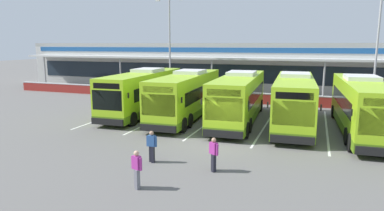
% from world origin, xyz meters
% --- Properties ---
extents(ground_plane, '(200.00, 200.00, 0.00)m').
position_xyz_m(ground_plane, '(0.00, 0.00, 0.00)').
color(ground_plane, '#605E5B').
extents(terminal_building, '(70.00, 13.00, 6.00)m').
position_xyz_m(terminal_building, '(-0.00, 26.91, 3.01)').
color(terminal_building, '#B7B7B2').
rests_on(terminal_building, ground).
extents(red_barrier_wall, '(60.00, 0.40, 1.10)m').
position_xyz_m(red_barrier_wall, '(0.00, 14.50, 0.56)').
color(red_barrier_wall, maroon).
rests_on(red_barrier_wall, ground).
extents(coach_bus_leftmost, '(3.43, 12.27, 3.78)m').
position_xyz_m(coach_bus_leftmost, '(-8.45, 6.53, 1.79)').
color(coach_bus_leftmost, '#9ED11E').
rests_on(coach_bus_leftmost, ground).
extents(coach_bus_left_centre, '(3.43, 12.27, 3.78)m').
position_xyz_m(coach_bus_left_centre, '(-4.30, 6.03, 1.79)').
color(coach_bus_left_centre, '#9ED11E').
rests_on(coach_bus_left_centre, ground).
extents(coach_bus_centre, '(3.43, 12.27, 3.78)m').
position_xyz_m(coach_bus_centre, '(-0.05, 6.10, 1.79)').
color(coach_bus_centre, '#9ED11E').
rests_on(coach_bus_centre, ground).
extents(coach_bus_right_centre, '(3.43, 12.27, 3.78)m').
position_xyz_m(coach_bus_right_centre, '(3.97, 6.23, 1.79)').
color(coach_bus_right_centre, '#9ED11E').
rests_on(coach_bus_right_centre, ground).
extents(coach_bus_rightmost, '(3.43, 12.27, 3.78)m').
position_xyz_m(coach_bus_rightmost, '(8.36, 5.45, 1.79)').
color(coach_bus_rightmost, '#9ED11E').
rests_on(coach_bus_rightmost, ground).
extents(bay_stripe_far_west, '(0.14, 13.00, 0.01)m').
position_xyz_m(bay_stripe_far_west, '(-10.50, 6.00, 0.00)').
color(bay_stripe_far_west, silver).
rests_on(bay_stripe_far_west, ground).
extents(bay_stripe_west, '(0.14, 13.00, 0.01)m').
position_xyz_m(bay_stripe_west, '(-6.30, 6.00, 0.00)').
color(bay_stripe_west, silver).
rests_on(bay_stripe_west, ground).
extents(bay_stripe_mid_west, '(0.14, 13.00, 0.01)m').
position_xyz_m(bay_stripe_mid_west, '(-2.10, 6.00, 0.00)').
color(bay_stripe_mid_west, silver).
rests_on(bay_stripe_mid_west, ground).
extents(bay_stripe_centre, '(0.14, 13.00, 0.01)m').
position_xyz_m(bay_stripe_centre, '(2.10, 6.00, 0.00)').
color(bay_stripe_centre, silver).
rests_on(bay_stripe_centre, ground).
extents(bay_stripe_mid_east, '(0.14, 13.00, 0.01)m').
position_xyz_m(bay_stripe_mid_east, '(6.30, 6.00, 0.00)').
color(bay_stripe_mid_east, silver).
rests_on(bay_stripe_mid_east, ground).
extents(pedestrian_in_dark_coat, '(0.54, 0.38, 1.62)m').
position_xyz_m(pedestrian_in_dark_coat, '(-1.33, -7.58, 0.87)').
color(pedestrian_in_dark_coat, slate).
rests_on(pedestrian_in_dark_coat, ground).
extents(pedestrian_child, '(0.54, 0.30, 1.62)m').
position_xyz_m(pedestrian_child, '(-2.19, -4.51, 0.87)').
color(pedestrian_child, black).
rests_on(pedestrian_child, ground).
extents(pedestrian_near_bin, '(0.51, 0.41, 1.62)m').
position_xyz_m(pedestrian_near_bin, '(1.08, -4.64, 0.87)').
color(pedestrian_near_bin, black).
rests_on(pedestrian_near_bin, ground).
extents(lamp_post_west, '(3.24, 0.28, 11.00)m').
position_xyz_m(lamp_post_west, '(-10.49, 16.87, 6.29)').
color(lamp_post_west, '#9E9EA3').
rests_on(lamp_post_west, ground).
extents(lamp_post_centre, '(3.24, 0.28, 11.00)m').
position_xyz_m(lamp_post_centre, '(10.60, 17.04, 6.29)').
color(lamp_post_centre, '#9E9EA3').
rests_on(lamp_post_centre, ground).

